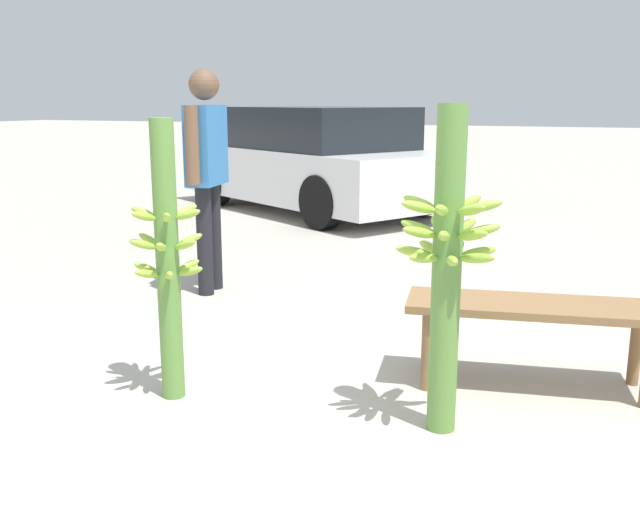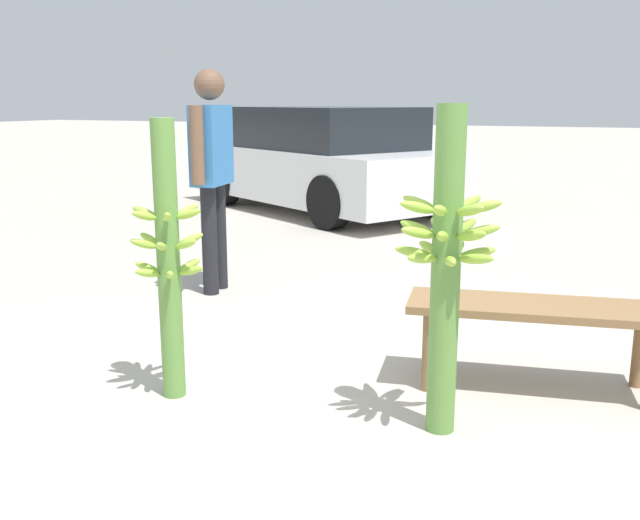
# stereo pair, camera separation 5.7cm
# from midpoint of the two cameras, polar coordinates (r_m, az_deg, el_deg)

# --- Properties ---
(ground_plane) EXTENTS (80.00, 80.00, 0.00)m
(ground_plane) POSITION_cam_midpoint_polar(r_m,az_deg,el_deg) (3.24, -3.28, -13.59)
(ground_plane) COLOR #B2AA9E
(banana_stalk_left) EXTENTS (0.37, 0.35, 1.35)m
(banana_stalk_left) POSITION_cam_midpoint_polar(r_m,az_deg,el_deg) (3.46, -12.56, 0.05)
(banana_stalk_left) COLOR #5B8C3D
(banana_stalk_left) RESTS_ON ground_plane
(banana_stalk_center) EXTENTS (0.44, 0.44, 1.42)m
(banana_stalk_center) POSITION_cam_midpoint_polar(r_m,az_deg,el_deg) (3.06, 9.59, -0.36)
(banana_stalk_center) COLOR #5B8C3D
(banana_stalk_center) RESTS_ON ground_plane
(vendor_person) EXTENTS (0.26, 0.63, 1.65)m
(vendor_person) POSITION_cam_midpoint_polar(r_m,az_deg,el_deg) (5.38, -9.36, 7.77)
(vendor_person) COLOR black
(vendor_person) RESTS_ON ground_plane
(market_bench) EXTENTS (1.32, 0.64, 0.45)m
(market_bench) POSITION_cam_midpoint_polar(r_m,az_deg,el_deg) (3.72, 16.37, -4.33)
(market_bench) COLOR olive
(market_bench) RESTS_ON ground_plane
(parked_car) EXTENTS (4.27, 3.43, 1.35)m
(parked_car) POSITION_cam_midpoint_polar(r_m,az_deg,el_deg) (9.43, -0.60, 7.90)
(parked_car) COLOR silver
(parked_car) RESTS_ON ground_plane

